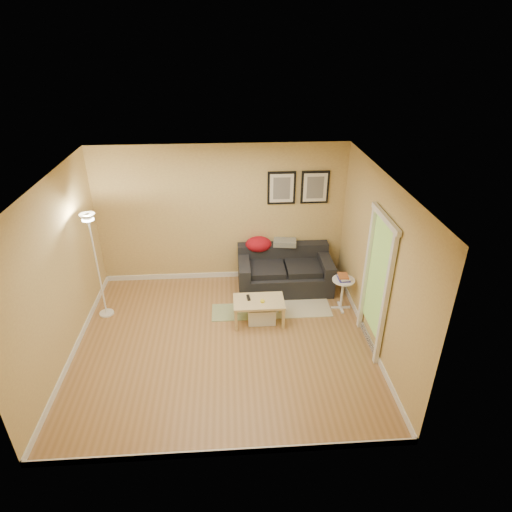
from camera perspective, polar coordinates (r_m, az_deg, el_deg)
name	(u,v)px	position (r m, az deg, el deg)	size (l,w,h in m)	color
floor	(224,343)	(6.81, -4.22, -11.38)	(4.50, 4.50, 0.00)	#A47646
ceiling	(217,181)	(5.53, -5.17, 9.88)	(4.50, 4.50, 0.00)	white
wall_back	(222,215)	(7.86, -4.59, 5.43)	(4.50, 4.50, 0.00)	#D7BB6E
wall_front	(220,370)	(4.44, -4.77, -14.84)	(4.50, 4.50, 0.00)	#D7BB6E
wall_left	(57,275)	(6.52, -24.85, -2.36)	(4.00, 4.00, 0.00)	#D7BB6E
wall_right	(378,265)	(6.42, 15.85, -1.12)	(4.00, 4.00, 0.00)	#D7BB6E
baseboard_back	(224,275)	(8.41, -4.27, -2.47)	(4.50, 0.02, 0.10)	white
baseboard_front	(225,452)	(5.38, -4.19, -24.56)	(4.50, 0.02, 0.10)	white
baseboard_left	(76,346)	(7.18, -22.76, -11.00)	(0.02, 4.00, 0.10)	white
baseboard_right	(366,334)	(7.09, 14.45, -9.97)	(0.02, 4.00, 0.10)	white
sofa	(285,270)	(7.91, 3.85, -1.86)	(1.70, 0.90, 0.75)	black
red_throw	(259,244)	(7.95, 0.34, 1.58)	(0.48, 0.36, 0.28)	#B21024
plaid_throw	(285,242)	(8.01, 3.84, 1.81)	(0.42, 0.26, 0.10)	tan
framed_print_left	(282,188)	(7.72, 3.41, 9.00)	(0.50, 0.04, 0.60)	black
framed_print_right	(315,187)	(7.81, 7.84, 9.03)	(0.50, 0.04, 0.60)	black
area_rug	(293,304)	(7.65, 4.94, -6.32)	(1.25, 0.85, 0.01)	beige
green_runner	(232,312)	(7.43, -3.14, -7.43)	(0.70, 0.50, 0.01)	#668C4C
coffee_table	(259,311)	(7.10, 0.37, -7.31)	(0.82, 0.50, 0.41)	#DBC585
remote_control	(248,298)	(7.04, -1.02, -5.54)	(0.05, 0.16, 0.02)	black
tape_roll	(263,301)	(6.94, 0.87, -6.03)	(0.07, 0.07, 0.03)	yellow
storage_bin	(261,314)	(7.15, 0.73, -7.65)	(0.46, 0.34, 0.29)	white
side_table	(342,294)	(7.51, 11.34, -4.97)	(0.38, 0.38, 0.58)	white
book_stack	(344,277)	(7.35, 11.56, -2.75)	(0.18, 0.24, 0.08)	navy
floor_lamp	(98,270)	(7.37, -20.24, -1.69)	(0.24, 0.24, 1.85)	white
doorway	(375,287)	(6.42, 15.52, -3.93)	(0.12, 1.01, 2.13)	white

